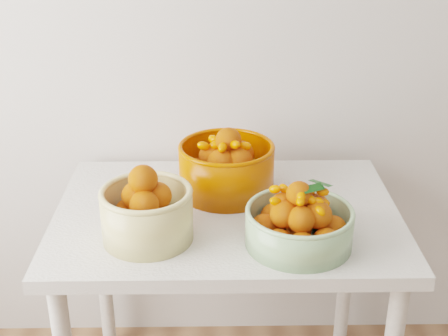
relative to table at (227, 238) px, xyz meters
The scene contains 4 objects.
table is the anchor object (origin of this frame).
bowl_cream 0.32m from the table, 144.74° to the right, with size 0.29×0.29×0.21m.
bowl_green 0.31m from the table, 45.88° to the right, with size 0.31×0.31×0.18m.
bowl_orange 0.21m from the table, 89.63° to the left, with size 0.36×0.36×0.21m.
Camera 1 is at (-0.45, 0.00, 1.63)m, focal length 50.00 mm.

